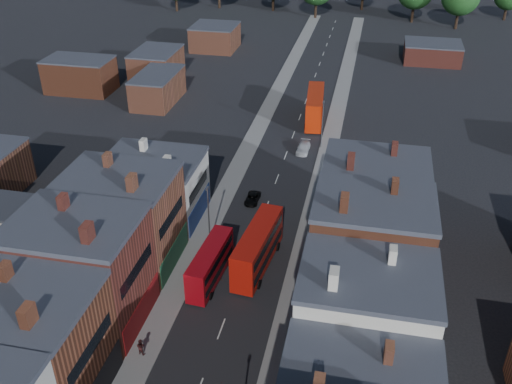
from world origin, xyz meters
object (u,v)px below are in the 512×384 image
at_px(bus_1, 258,247).
at_px(bus_0, 210,264).
at_px(ped_3, 301,312).
at_px(car_2, 252,198).
at_px(bus_2, 315,106).
at_px(ped_1, 141,347).
at_px(car_3, 303,148).

bearing_deg(bus_1, bus_0, -136.72).
height_order(bus_0, bus_1, bus_1).
distance_m(bus_1, ped_3, 10.15).
xyz_separation_m(bus_1, car_2, (-3.71, 14.05, -2.19)).
height_order(bus_2, ped_1, bus_2).
relative_size(bus_1, car_3, 2.56).
bearing_deg(bus_0, car_2, 91.03).
height_order(bus_2, ped_3, bus_2).
bearing_deg(ped_3, car_2, 2.33).
bearing_deg(car_2, bus_0, -93.12).
distance_m(bus_0, ped_3, 11.77).
distance_m(bus_2, ped_3, 51.76).
bearing_deg(ped_1, ped_3, -138.76).
relative_size(bus_2, car_2, 3.32).
relative_size(bus_0, bus_2, 0.78).
bearing_deg(bus_2, car_2, -104.45).
bearing_deg(bus_1, car_2, 110.94).
relative_size(bus_0, ped_1, 5.62).
bearing_deg(bus_2, ped_3, -89.41).
bearing_deg(ped_1, bus_2, -86.73).
height_order(bus_2, car_3, bus_2).
bearing_deg(ped_1, car_2, -86.18).
distance_m(bus_0, bus_1, 5.90).
relative_size(bus_1, ped_3, 6.61).
xyz_separation_m(bus_2, ped_1, (-9.45, -59.43, -1.92)).
xyz_separation_m(bus_1, ped_3, (6.20, -7.85, -1.71)).
xyz_separation_m(bus_2, ped_3, (4.90, -51.49, -1.90)).
distance_m(bus_1, car_2, 14.70).
xyz_separation_m(bus_1, car_3, (1.06, 31.07, -2.05)).
relative_size(bus_0, car_3, 2.13).
xyz_separation_m(bus_2, car_3, (-0.24, -12.57, -2.24)).
height_order(bus_0, ped_3, bus_0).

